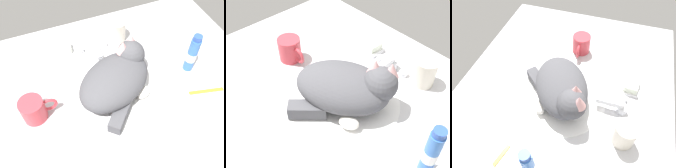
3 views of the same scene
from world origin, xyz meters
The scene contains 9 objects.
ground_plane centered at (0.00, 0.00, -1.50)cm, with size 110.00×82.50×3.00cm, color silver.
sink_basin centered at (0.00, 0.00, 0.31)cm, with size 34.29×34.29×0.61cm, color white.
faucet centered at (0.00, 20.95, 2.29)cm, with size 12.79×11.51×5.08cm.
cat centered at (1.44, 0.77, 6.87)cm, with size 32.80×30.72×15.31cm.
coffee_mug centered at (-26.80, 0.62, 4.05)cm, with size 11.70×7.73×8.11cm.
rinse_cup centered at (11.00, 24.40, 4.48)cm, with size 7.12×7.12×8.97cm.
soap_dish centered at (-11.97, 24.71, 0.60)cm, with size 9.00×6.40×1.20cm, color white.
soap_bar centered at (-11.97, 24.71, 2.46)cm, with size 7.40×5.00×2.52cm, color silver.
toothpaste_bottle centered at (29.46, 0.09, 7.37)cm, with size 3.61×3.61×15.73cm.
Camera 2 is at (40.48, -38.50, 62.94)cm, focal length 45.05 mm.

